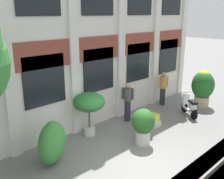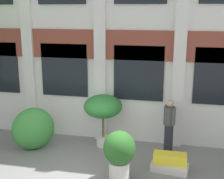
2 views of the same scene
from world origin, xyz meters
name	(u,v)px [view 1 (image 1 of 2)]	position (x,y,z in m)	size (l,w,h in m)	color
ground_plane	(133,160)	(0.00, 0.00, 0.00)	(80.00, 80.00, 0.00)	slate
apartment_facade	(68,24)	(0.00, 3.12, 4.01)	(14.79, 0.64, 8.06)	silver
potted_plant_square_trough	(150,122)	(2.29, 1.13, 0.24)	(1.00, 0.52, 0.52)	beige
potted_plant_ribbed_drum	(203,86)	(6.12, 0.90, 1.01)	(1.07, 1.07, 1.80)	tan
potted_plant_low_pan	(89,104)	(0.21, 2.32, 1.23)	(1.17, 1.17, 1.64)	beige
potted_plant_stone_basin	(143,124)	(1.07, 0.48, 0.74)	(0.79, 0.79, 1.28)	beige
scooter_near_curb	(190,107)	(4.55, 0.64, 0.44)	(0.85, 1.20, 0.98)	black
resident_by_doorway	(163,87)	(4.93, 2.37, 0.89)	(0.48, 0.34, 1.66)	#282833
resident_watching_tracks	(128,101)	(2.21, 2.23, 0.89)	(0.34, 0.47, 1.65)	#282833
topiary_hedge	(52,143)	(-1.80, 1.65, 0.66)	(1.27, 0.70, 1.31)	#388438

